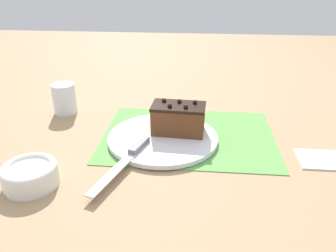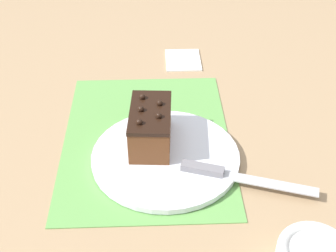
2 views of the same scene
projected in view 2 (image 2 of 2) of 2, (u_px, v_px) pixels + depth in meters
ground_plane at (147, 139)px, 0.97m from camera, size 3.00×3.00×0.00m
placemat_woven at (147, 139)px, 0.97m from camera, size 0.46×0.34×0.00m
cake_plate at (166, 157)px, 0.91m from camera, size 0.29×0.29×0.01m
chocolate_cake at (151, 126)px, 0.91m from camera, size 0.14×0.09×0.09m
serving_knife at (225, 174)px, 0.86m from camera, size 0.10×0.24×0.01m
folded_napkin at (183, 59)px, 1.22m from camera, size 0.11×0.09×0.01m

